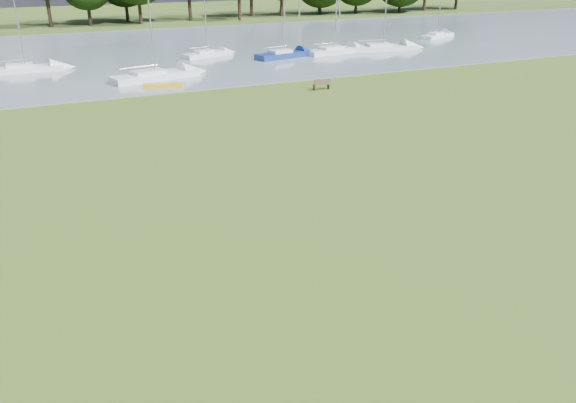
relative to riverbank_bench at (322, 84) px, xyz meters
name	(u,v)px	position (x,y,z in m)	size (l,w,h in m)	color
ground	(224,223)	(-14.10, -18.49, -0.41)	(220.00, 220.00, 0.00)	olive
river	(83,56)	(-14.10, 23.51, -0.41)	(220.00, 40.00, 0.10)	gray
far_bank	(57,26)	(-14.10, 53.51, -0.41)	(220.00, 20.00, 0.40)	#4C6626
riverbank_bench	(322,84)	(0.00, 0.00, 0.00)	(1.34, 0.50, 0.81)	brown
kayak	(164,86)	(-10.47, 5.51, -0.21)	(2.99, 0.70, 0.30)	gold
sailboat_0	(334,49)	(9.20, 14.33, 0.10)	(6.89, 2.98, 9.16)	white
sailboat_1	(437,34)	(26.49, 19.61, 0.03)	(5.73, 3.47, 6.60)	white
sailboat_2	(383,46)	(14.79, 13.98, 0.08)	(7.17, 3.32, 8.37)	white
sailboat_3	(154,74)	(-10.38, 8.82, 0.12)	(7.31, 3.56, 9.27)	white
sailboat_4	(25,67)	(-19.56, 16.77, 0.06)	(5.97, 1.75, 6.96)	white
sailboat_7	(207,53)	(-3.16, 17.82, 0.05)	(5.31, 2.96, 6.73)	white
sailboat_9	(284,53)	(3.40, 14.06, 0.11)	(6.21, 2.98, 7.16)	navy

